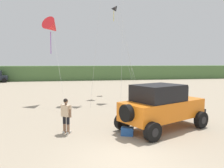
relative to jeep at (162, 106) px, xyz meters
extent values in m
plane|color=gray|center=(-2.60, -3.09, -1.20)|extent=(220.00, 220.00, 0.00)
cube|color=#4C703D|center=(-1.61, 36.13, 0.17)|extent=(90.00, 7.49, 2.74)
cube|color=orange|center=(0.06, 0.03, -0.19)|extent=(4.77, 3.50, 0.90)
cube|color=orange|center=(1.56, 0.71, 0.18)|extent=(1.70, 2.00, 0.12)
cube|color=black|center=(-0.26, -0.12, 0.66)|extent=(2.82, 2.56, 0.80)
cube|color=black|center=(0.84, 0.38, 0.62)|extent=(0.78, 1.56, 0.72)
cube|color=black|center=(2.14, 0.98, -0.46)|extent=(0.93, 1.72, 0.28)
cylinder|color=black|center=(-2.05, -0.93, -0.09)|extent=(0.59, 0.83, 0.77)
cylinder|color=black|center=(1.23, 1.69, -0.78)|extent=(0.89, 0.62, 0.84)
cylinder|color=black|center=(1.23, 1.69, -0.78)|extent=(0.48, 0.45, 0.38)
cylinder|color=black|center=(2.08, -0.18, -0.78)|extent=(0.89, 0.62, 0.84)
cylinder|color=black|center=(2.08, -0.18, -0.78)|extent=(0.48, 0.45, 0.38)
cylinder|color=black|center=(-1.96, 0.24, -0.78)|extent=(0.89, 0.62, 0.84)
cylinder|color=black|center=(-1.96, 0.24, -0.78)|extent=(0.48, 0.45, 0.38)
cylinder|color=black|center=(-1.10, -1.63, -0.78)|extent=(0.89, 0.62, 0.84)
cylinder|color=black|center=(-1.10, -1.63, -0.78)|extent=(0.48, 0.45, 0.38)
cylinder|color=#8C664C|center=(-4.78, 0.27, -0.95)|extent=(0.14, 0.14, 0.49)
cylinder|color=black|center=(-4.78, 0.27, -0.56)|extent=(0.15, 0.15, 0.36)
cube|color=silver|center=(-4.75, 0.31, -1.15)|extent=(0.25, 0.27, 0.10)
cylinder|color=#8C664C|center=(-4.61, 0.14, -0.95)|extent=(0.14, 0.14, 0.49)
cylinder|color=black|center=(-4.61, 0.14, -0.56)|extent=(0.15, 0.15, 0.36)
cube|color=silver|center=(-4.58, 0.17, -1.15)|extent=(0.25, 0.27, 0.10)
cube|color=beige|center=(-4.69, 0.20, -0.11)|extent=(0.47, 0.45, 0.54)
cylinder|color=#8C664C|center=(-4.89, 0.37, -0.12)|extent=(0.09, 0.09, 0.56)
cylinder|color=beige|center=(-4.89, 0.37, 0.07)|extent=(0.11, 0.11, 0.16)
cylinder|color=#8C664C|center=(-4.49, 0.04, -0.12)|extent=(0.09, 0.09, 0.56)
cylinder|color=beige|center=(-4.49, 0.04, 0.07)|extent=(0.11, 0.11, 0.16)
cylinder|color=#8C664C|center=(-4.69, 0.20, 0.20)|extent=(0.10, 0.10, 0.08)
sphere|color=#8C664C|center=(-4.69, 0.20, 0.34)|extent=(0.21, 0.21, 0.21)
sphere|color=black|center=(-4.70, 0.19, 0.36)|extent=(0.21, 0.21, 0.21)
cube|color=#23519E|center=(-1.94, -0.64, -1.01)|extent=(0.65, 0.54, 0.38)
cylinder|color=black|center=(-15.51, 32.44, -0.82)|extent=(0.79, 0.38, 0.76)
cylinder|color=black|center=(-15.17, 30.37, -0.82)|extent=(0.79, 0.38, 0.76)
cylinder|color=silver|center=(-0.18, 7.63, 4.42)|extent=(1.68, 5.95, 11.15)
cylinder|color=silver|center=(1.07, 11.86, 5.17)|extent=(1.81, 2.78, 12.63)
cone|color=red|center=(-5.78, 9.34, 5.11)|extent=(1.94, 2.01, 1.69)
cylinder|color=purple|center=(-5.93, 9.34, 3.81)|extent=(0.05, 0.30, 1.84)
cylinder|color=silver|center=(-5.26, 6.89, 1.98)|extent=(1.07, 4.92, 6.27)
cone|color=black|center=(0.64, 14.46, 7.97)|extent=(1.16, 1.11, 0.94)
cylinder|color=yellow|center=(0.49, 14.46, 7.27)|extent=(0.05, 0.13, 1.10)
cylinder|color=silver|center=(1.14, 12.05, 3.41)|extent=(1.02, 4.83, 9.13)
cylinder|color=silver|center=(-0.34, 8.51, 5.89)|extent=(2.99, 4.23, 14.08)
cylinder|color=silver|center=(-2.25, 7.71, 4.29)|extent=(1.58, 4.01, 10.88)
camera|label=1|loc=(-4.57, -10.42, 2.12)|focal=36.22mm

